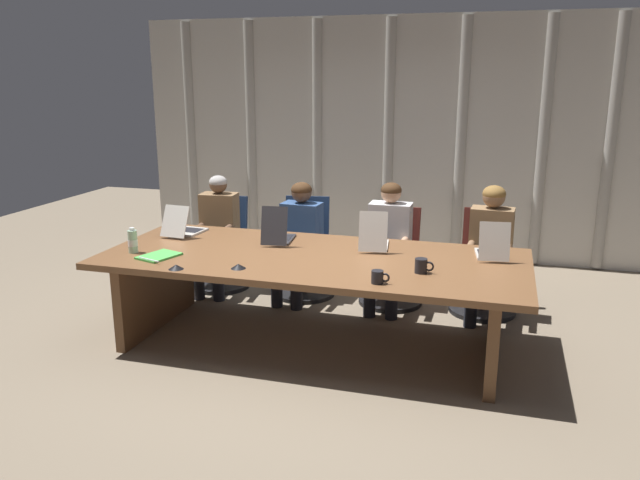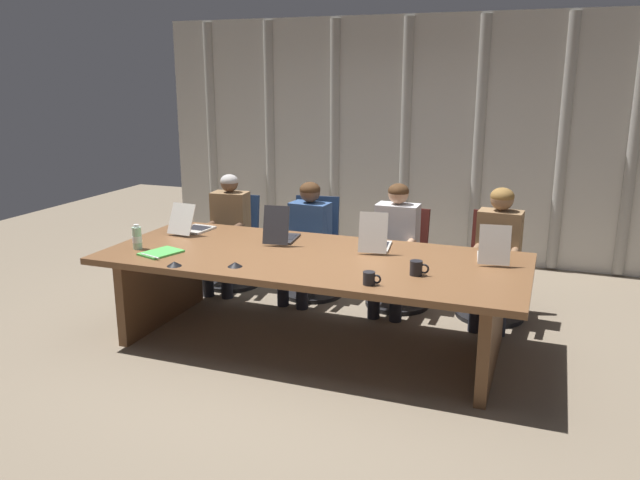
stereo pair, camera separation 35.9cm
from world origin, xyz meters
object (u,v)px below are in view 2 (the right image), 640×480
Objects in this scene: office_chair_center at (400,270)px; coffee_mug_near at (370,278)px; person_left_end at (227,227)px; office_chair_left_mid at (314,259)px; person_center at (395,240)px; person_right_mid at (497,248)px; water_bottle_primary at (137,238)px; conference_mic_left_side at (235,264)px; laptop_right_mid at (493,254)px; spiral_notepad at (161,253)px; laptop_left_end at (192,226)px; conference_mic_middle at (174,264)px; person_left_mid at (306,234)px; office_chair_right_mid at (492,279)px; laptop_center at (375,242)px; laptop_left_mid at (281,234)px; coffee_mug_far at (417,268)px; office_chair_left_end at (233,252)px.

office_chair_center reaches higher than coffee_mug_near.
coffee_mug_near is (1.91, -1.52, 0.15)m from person_left_end.
person_center is at bearing 70.76° from office_chair_left_mid.
water_bottle_primary is at bearing -60.61° from person_right_mid.
person_right_mid reaches higher than person_left_end.
conference_mic_left_side is (0.97, -0.16, -0.07)m from water_bottle_primary.
spiral_notepad is at bearing 98.57° from laptop_right_mid.
spiral_notepad is (0.15, -0.71, -0.05)m from laptop_left_end.
spiral_notepad is (-0.71, 0.10, -0.01)m from conference_mic_left_side.
person_center is (1.70, 0.66, -0.14)m from laptop_left_end.
conference_mic_left_side is at bearing 107.19° from laptop_right_mid.
conference_mic_middle is at bearing -161.53° from conference_mic_left_side.
person_right_mid is 3.30× the size of spiral_notepad.
office_chair_left_mid is 0.84× the size of person_left_mid.
person_center is at bearing -4.63° from office_chair_center.
office_chair_right_mid is 2.58× the size of spiral_notepad.
laptop_center is 3.50× the size of coffee_mug_near.
office_chair_left_mid is at bearing -91.49° from office_chair_right_mid.
laptop_center reaches higher than office_chair_left_mid.
coffee_mug_near is (0.18, -1.68, 0.45)m from office_chair_center.
laptop_left_mid is at bearing 84.64° from laptop_center.
laptop_left_end is at bearing -61.86° from office_chair_center.
conference_mic_left_side is (-1.29, -0.26, -0.03)m from coffee_mug_far.
water_bottle_primary is at bearing -48.52° from office_chair_center.
office_chair_right_mid is 0.78× the size of person_right_mid.
laptop_left_end reaches higher than conference_mic_left_side.
person_right_mid is (2.60, 0.01, 0.03)m from person_left_end.
laptop_left_mid is at bearing -64.62° from office_chair_right_mid.
person_left_end is at bearing 45.39° from laptop_left_mid.
office_chair_center reaches higher than coffee_mug_far.
person_right_mid reaches higher than person_left_mid.
conference_mic_middle reaches higher than spiral_notepad.
laptop_center is 1.17m from conference_mic_left_side.
office_chair_left_mid is 1.94m from coffee_mug_far.
office_chair_left_mid is at bearing 95.29° from person_left_end.
office_chair_left_end is at bearing -89.86° from person_right_mid.
water_bottle_primary is at bearing -62.63° from office_chair_right_mid.
laptop_left_end is 1.18m from conference_mic_left_side.
laptop_right_mid is 0.42× the size of office_chair_left_mid.
laptop_left_end is at bearing 82.58° from laptop_right_mid.
person_center is (-0.92, 0.67, -0.15)m from laptop_right_mid.
laptop_center is 1.70m from spiral_notepad.
laptop_left_end is at bearing 155.68° from coffee_mug_near.
office_chair_left_mid is at bearing -4.69° from laptop_left_mid.
office_chair_center is at bearing 61.84° from spiral_notepad.
laptop_right_mid is 2.91× the size of coffee_mug_far.
laptop_left_mid reaches higher than water_bottle_primary.
office_chair_left_end is 2.60m from office_chair_right_mid.
laptop_left_end is 2.62m from laptop_right_mid.
office_chair_right_mid is 8.37× the size of conference_mic_left_side.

